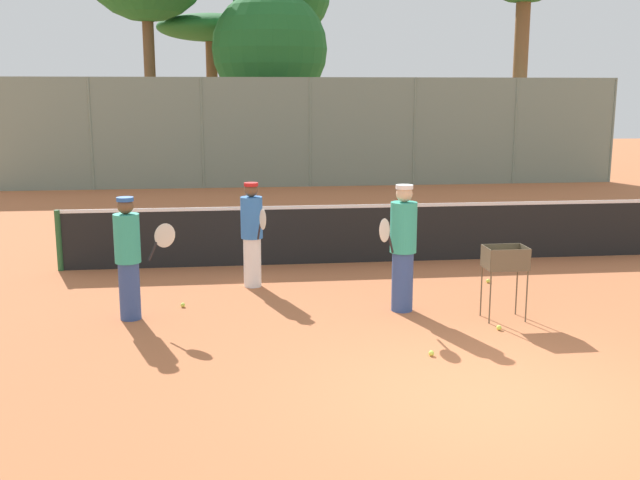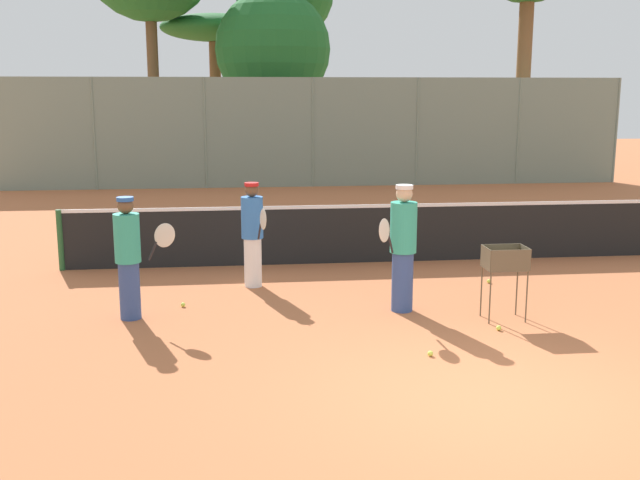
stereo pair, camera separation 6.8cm
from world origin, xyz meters
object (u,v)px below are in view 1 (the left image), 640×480
object	(u,v)px
tennis_net	(376,232)
ball_cart	(505,264)
player_red_cap	(252,233)
parked_car	(255,160)
player_yellow_shirt	(403,246)
player_white_outfit	(129,257)

from	to	relation	value
tennis_net	ball_cart	bearing A→B (deg)	-73.70
player_red_cap	ball_cart	world-z (taller)	player_red_cap
parked_car	tennis_net	bearing A→B (deg)	-82.80
player_red_cap	player_yellow_shirt	bearing A→B (deg)	35.24
player_yellow_shirt	player_red_cap	bearing A→B (deg)	-87.23
player_white_outfit	player_red_cap	world-z (taller)	player_white_outfit
tennis_net	player_yellow_shirt	world-z (taller)	player_yellow_shirt
parked_car	player_white_outfit	bearing A→B (deg)	-97.88
player_white_outfit	parked_car	size ratio (longest dim) A/B	0.40
tennis_net	player_white_outfit	size ratio (longest dim) A/B	6.67
player_white_outfit	tennis_net	bearing A→B (deg)	52.26
player_yellow_shirt	parked_car	xyz separation A→B (m)	(-1.49, 16.61, -0.28)
ball_cart	parked_car	size ratio (longest dim) A/B	0.24
player_red_cap	player_yellow_shirt	distance (m)	2.61
player_white_outfit	player_yellow_shirt	world-z (taller)	player_yellow_shirt
player_white_outfit	ball_cart	world-z (taller)	player_white_outfit
player_yellow_shirt	tennis_net	bearing A→B (deg)	-143.50
ball_cart	parked_car	world-z (taller)	parked_car
player_yellow_shirt	ball_cart	xyz separation A→B (m)	(1.29, -0.56, -0.16)
ball_cart	player_white_outfit	bearing A→B (deg)	173.16
player_white_outfit	ball_cart	distance (m)	5.10
player_red_cap	tennis_net	bearing A→B (deg)	106.15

